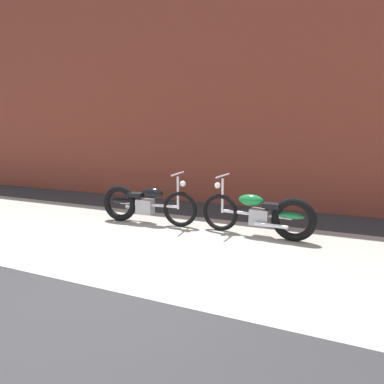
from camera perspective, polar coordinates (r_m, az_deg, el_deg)
The scene contains 5 objects.
ground_plane at distance 4.13m, azimuth -14.21°, elevation -15.71°, with size 80.00×80.00×0.00m, color #2D2D30.
sidewalk_slab at distance 5.50m, azimuth -2.90°, elevation -8.73°, with size 36.00×3.50×0.01m, color #9E998E.
brick_building_wall at distance 8.52m, azimuth 7.84°, elevation 17.85°, with size 36.00×0.50×5.88m, color brown.
motorcycle_black at distance 6.71m, azimuth -8.48°, elevation -1.88°, with size 2.01×0.58×1.03m.
motorcycle_green at distance 5.88m, azimuth 12.04°, elevation -3.69°, with size 2.01×0.58×1.03m.
Camera 1 is at (2.33, -2.91, 1.78)m, focal length 31.68 mm.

